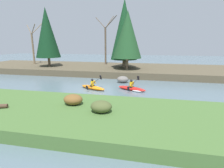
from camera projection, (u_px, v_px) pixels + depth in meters
name	position (u px, v px, depth m)	size (l,w,h in m)	color
ground_plane	(99.00, 89.00, 16.23)	(90.00, 90.00, 0.00)	slate
riverbank_near	(67.00, 114.00, 9.87)	(44.00, 5.79, 0.64)	#476B33
riverbank_far	(117.00, 69.00, 25.44)	(44.00, 9.92, 0.80)	brown
conifer_tree_far_left	(47.00, 33.00, 24.68)	(3.45, 3.45, 8.17)	brown
conifer_tree_left	(124.00, 30.00, 23.65)	(3.67, 3.67, 9.04)	#7A664C
conifer_tree_mid_left	(125.00, 37.00, 24.23)	(2.22, 2.22, 6.85)	brown
conifer_tree_centre	(127.00, 35.00, 21.93)	(3.68, 3.68, 7.28)	#7A664C
bare_tree_upstream	(33.00, 45.00, 27.77)	(3.55, 3.50, 6.43)	#7A664C
bare_tree_mid_upstream	(106.00, 41.00, 27.30)	(4.16, 4.11, 7.60)	brown
shrub_clump_third	(73.00, 99.00, 10.37)	(1.14, 0.95, 0.62)	brown
shrub_clump_far_end	(101.00, 106.00, 9.24)	(1.14, 0.95, 0.62)	#4C562D
kayaker_lead	(133.00, 88.00, 15.74)	(2.73, 1.99, 1.20)	red
kayaker_middle	(93.00, 87.00, 16.12)	(2.72, 1.97, 1.20)	orange
boulder_midstream	(123.00, 79.00, 18.81)	(1.25, 0.98, 0.70)	slate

